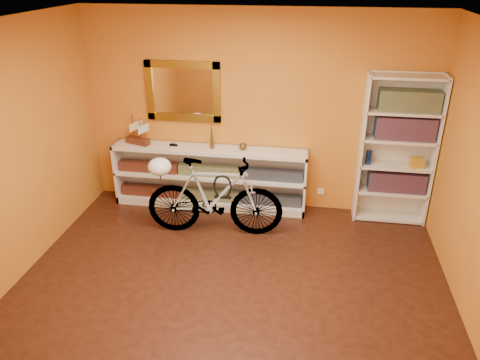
% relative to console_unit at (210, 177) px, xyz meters
% --- Properties ---
extents(floor, '(4.50, 4.00, 0.01)m').
position_rel_console_unit_xyz_m(floor, '(0.60, -1.81, -0.43)').
color(floor, black).
rests_on(floor, ground).
extents(ceiling, '(4.50, 4.00, 0.01)m').
position_rel_console_unit_xyz_m(ceiling, '(0.60, -1.81, 2.18)').
color(ceiling, silver).
rests_on(ceiling, ground).
extents(back_wall, '(4.50, 0.01, 2.60)m').
position_rel_console_unit_xyz_m(back_wall, '(0.60, 0.19, 0.88)').
color(back_wall, '#C36C1D').
rests_on(back_wall, ground).
extents(left_wall, '(0.01, 4.00, 2.60)m').
position_rel_console_unit_xyz_m(left_wall, '(-1.66, -1.81, 0.88)').
color(left_wall, '#C36C1D').
rests_on(left_wall, ground).
extents(gilt_mirror, '(0.98, 0.06, 0.78)m').
position_rel_console_unit_xyz_m(gilt_mirror, '(-0.35, 0.15, 1.12)').
color(gilt_mirror, olive).
rests_on(gilt_mirror, back_wall).
extents(wall_socket, '(0.09, 0.02, 0.09)m').
position_rel_console_unit_xyz_m(wall_socket, '(1.50, 0.17, -0.17)').
color(wall_socket, silver).
rests_on(wall_socket, back_wall).
extents(console_unit, '(2.60, 0.35, 0.85)m').
position_rel_console_unit_xyz_m(console_unit, '(0.00, 0.00, 0.00)').
color(console_unit, silver).
rests_on(console_unit, floor).
extents(cd_row_lower, '(2.50, 0.13, 0.14)m').
position_rel_console_unit_xyz_m(cd_row_lower, '(0.00, -0.02, -0.26)').
color(cd_row_lower, black).
rests_on(cd_row_lower, console_unit).
extents(cd_row_upper, '(2.50, 0.13, 0.14)m').
position_rel_console_unit_xyz_m(cd_row_upper, '(0.00, -0.02, 0.11)').
color(cd_row_upper, navy).
rests_on(cd_row_upper, console_unit).
extents(model_ship, '(0.36, 0.23, 0.40)m').
position_rel_console_unit_xyz_m(model_ship, '(-0.97, 0.00, 0.63)').
color(model_ship, '#421D12').
rests_on(model_ship, console_unit).
extents(toy_car, '(0.00, 0.00, 0.00)m').
position_rel_console_unit_xyz_m(toy_car, '(-0.48, 0.00, 0.43)').
color(toy_car, black).
rests_on(toy_car, console_unit).
extents(bronze_ornament, '(0.06, 0.06, 0.36)m').
position_rel_console_unit_xyz_m(bronze_ornament, '(0.05, 0.00, 0.60)').
color(bronze_ornament, brown).
rests_on(bronze_ornament, console_unit).
extents(decorative_orb, '(0.10, 0.10, 0.10)m').
position_rel_console_unit_xyz_m(decorative_orb, '(0.46, 0.00, 0.47)').
color(decorative_orb, brown).
rests_on(decorative_orb, console_unit).
extents(bookcase, '(0.90, 0.30, 1.90)m').
position_rel_console_unit_xyz_m(bookcase, '(2.38, 0.03, 0.52)').
color(bookcase, silver).
rests_on(bookcase, floor).
extents(book_row_a, '(0.70, 0.22, 0.26)m').
position_rel_console_unit_xyz_m(book_row_a, '(2.43, 0.03, 0.12)').
color(book_row_a, maroon).
rests_on(book_row_a, bookcase).
extents(book_row_b, '(0.70, 0.22, 0.28)m').
position_rel_console_unit_xyz_m(book_row_b, '(2.43, 0.03, 0.83)').
color(book_row_b, maroon).
rests_on(book_row_b, bookcase).
extents(book_row_c, '(0.70, 0.22, 0.25)m').
position_rel_console_unit_xyz_m(book_row_c, '(2.43, 0.03, 1.16)').
color(book_row_c, '#1B4D60').
rests_on(book_row_c, bookcase).
extents(travel_mug, '(0.08, 0.08, 0.17)m').
position_rel_console_unit_xyz_m(travel_mug, '(2.05, 0.01, 0.43)').
color(travel_mug, navy).
rests_on(travel_mug, bookcase).
extents(red_tin, '(0.19, 0.19, 0.20)m').
position_rel_console_unit_xyz_m(red_tin, '(2.18, 0.06, 1.14)').
color(red_tin, maroon).
rests_on(red_tin, bookcase).
extents(yellow_bag, '(0.18, 0.14, 0.13)m').
position_rel_console_unit_xyz_m(yellow_bag, '(2.63, -0.01, 0.40)').
color(yellow_bag, '#BE8C21').
rests_on(yellow_bag, bookcase).
extents(bicycle, '(0.57, 1.72, 0.99)m').
position_rel_console_unit_xyz_m(bicycle, '(0.22, -0.69, 0.07)').
color(bicycle, silver).
rests_on(bicycle, floor).
extents(helmet, '(0.28, 0.27, 0.21)m').
position_rel_console_unit_xyz_m(helmet, '(-0.42, -0.74, 0.45)').
color(helmet, white).
rests_on(helmet, bicycle).
extents(u_lock, '(0.23, 0.02, 0.23)m').
position_rel_console_unit_xyz_m(u_lock, '(0.32, -0.69, 0.22)').
color(u_lock, black).
rests_on(u_lock, bicycle).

